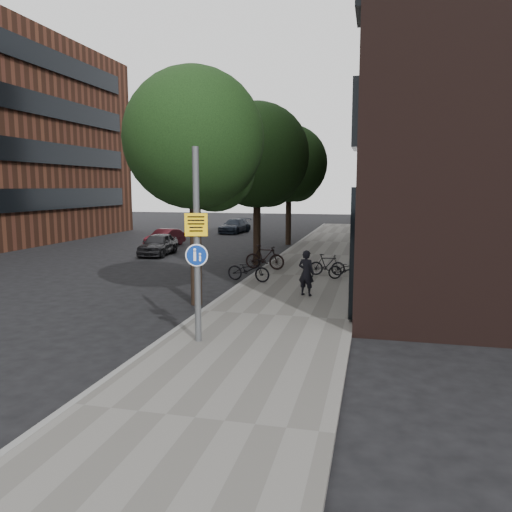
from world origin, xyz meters
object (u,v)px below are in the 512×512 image
(signpost, at_px, (197,245))
(pedestrian, at_px, (306,273))
(parked_car_near, at_px, (158,244))
(parked_bike_facade_near, at_px, (348,269))

(signpost, distance_m, pedestrian, 6.15)
(pedestrian, height_order, parked_car_near, pedestrian)
(signpost, distance_m, parked_bike_facade_near, 9.82)
(signpost, bearing_deg, parked_bike_facade_near, 57.92)
(parked_bike_facade_near, relative_size, parked_car_near, 0.44)
(pedestrian, relative_size, parked_bike_facade_near, 0.98)
(signpost, xyz_separation_m, parked_car_near, (-7.73, 14.70, -1.83))
(parked_car_near, bearing_deg, pedestrian, -48.59)
(pedestrian, distance_m, parked_bike_facade_near, 3.70)
(signpost, xyz_separation_m, parked_bike_facade_near, (3.06, 9.13, -1.91))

